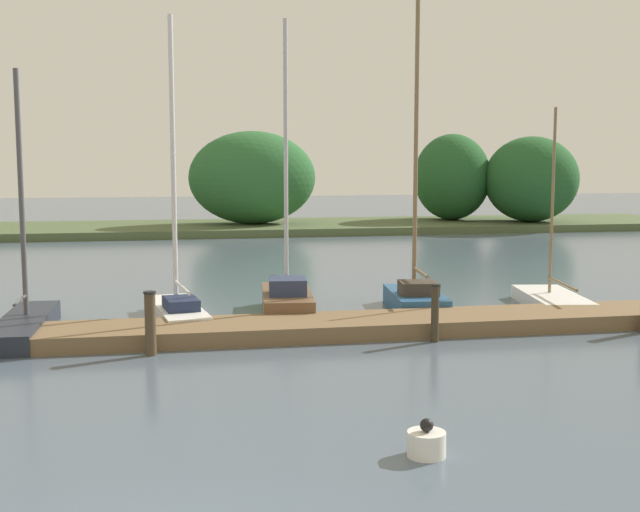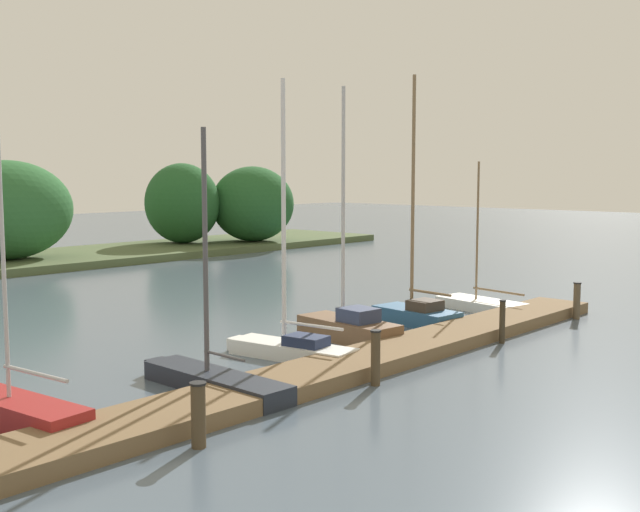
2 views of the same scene
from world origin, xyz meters
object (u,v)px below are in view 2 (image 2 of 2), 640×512
object	(u,v)px
sailboat_2	(210,376)
mooring_piling_2	(376,358)
mooring_piling_1	(198,415)
sailboat_4	(346,325)
sailboat_3	(289,342)
sailboat_6	(478,303)
mooring_piling_3	(502,321)
sailboat_5	(415,310)
sailboat_1	(13,407)
mooring_piling_4	(577,300)

from	to	relation	value
sailboat_2	mooring_piling_2	xyz separation A→B (m)	(2.73, -2.46, 0.32)
mooring_piling_2	mooring_piling_1	bearing A→B (deg)	-178.04
sailboat_4	mooring_piling_2	world-z (taller)	sailboat_4
sailboat_3	sailboat_6	size ratio (longest dim) A/B	1.38
mooring_piling_2	mooring_piling_3	bearing A→B (deg)	0.70
sailboat_6	mooring_piling_2	world-z (taller)	sailboat_6
sailboat_6	mooring_piling_3	world-z (taller)	sailboat_6
sailboat_5	mooring_piling_3	size ratio (longest dim) A/B	6.32
sailboat_1	mooring_piling_1	size ratio (longest dim) A/B	6.72
mooring_piling_1	mooring_piling_2	world-z (taller)	mooring_piling_2
sailboat_1	sailboat_4	distance (m)	10.03
sailboat_3	mooring_piling_4	size ratio (longest dim) A/B	5.87
sailboat_1	mooring_piling_4	world-z (taller)	sailboat_1
mooring_piling_1	mooring_piling_4	bearing A→B (deg)	0.90
sailboat_2	sailboat_4	world-z (taller)	sailboat_4
mooring_piling_3	sailboat_6	bearing A→B (deg)	37.70
mooring_piling_1	sailboat_1	bearing A→B (deg)	114.57
sailboat_5	mooring_piling_2	world-z (taller)	sailboat_5
mooring_piling_1	sailboat_4	bearing A→B (deg)	24.03
mooring_piling_2	mooring_piling_4	world-z (taller)	mooring_piling_2
sailboat_4	mooring_piling_2	xyz separation A→B (m)	(-3.21, -3.57, 0.20)
sailboat_2	sailboat_6	distance (m)	12.90
sailboat_4	sailboat_5	bearing A→B (deg)	-84.85
sailboat_2	sailboat_4	size ratio (longest dim) A/B	0.80
sailboat_2	sailboat_5	world-z (taller)	sailboat_5
sailboat_5	mooring_piling_4	distance (m)	5.45
sailboat_3	mooring_piling_1	xyz separation A→B (m)	(-5.75, -3.43, 0.17)
sailboat_5	mooring_piling_4	bearing A→B (deg)	-122.82
sailboat_2	mooring_piling_3	size ratio (longest dim) A/B	4.67
mooring_piling_1	mooring_piling_4	xyz separation A→B (m)	(15.90, 0.25, 0.02)
mooring_piling_1	sailboat_2	bearing A→B (deg)	46.90
sailboat_3	mooring_piling_2	distance (m)	3.30
sailboat_6	mooring_piling_1	bearing A→B (deg)	112.53
sailboat_6	mooring_piling_2	size ratio (longest dim) A/B	4.06
sailboat_5	sailboat_3	bearing A→B (deg)	99.12
mooring_piling_4	mooring_piling_2	bearing A→B (deg)	-179.62
sailboat_2	mooring_piling_3	bearing A→B (deg)	-104.65
sailboat_3	sailboat_6	bearing A→B (deg)	-97.47
sailboat_6	sailboat_4	bearing A→B (deg)	98.00
sailboat_1	sailboat_5	xyz separation A→B (m)	(13.30, 0.18, 0.08)
sailboat_3	mooring_piling_3	world-z (taller)	sailboat_3
sailboat_4	mooring_piling_2	size ratio (longest dim) A/B	5.65
mooring_piling_2	sailboat_5	bearing A→B (deg)	28.48
sailboat_3	sailboat_4	xyz separation A→B (m)	(2.66, 0.32, 0.03)
sailboat_2	sailboat_3	size ratio (longest dim) A/B	0.81
sailboat_2	mooring_piling_3	world-z (taller)	sailboat_2
sailboat_4	sailboat_6	bearing A→B (deg)	-85.33
sailboat_3	sailboat_4	distance (m)	2.68
sailboat_4	mooring_piling_2	bearing A→B (deg)	144.08
sailboat_4	sailboat_2	bearing A→B (deg)	106.64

